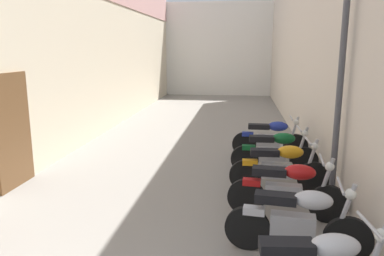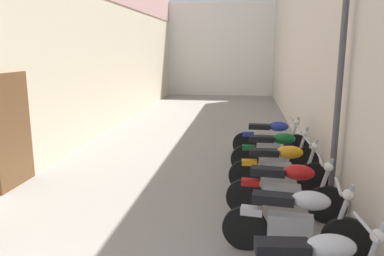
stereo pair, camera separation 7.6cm
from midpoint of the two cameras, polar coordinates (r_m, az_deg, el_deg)
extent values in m
plane|color=gray|center=(9.74, -0.26, -3.70)|extent=(36.87, 36.87, 0.00)
cube|color=beige|center=(12.21, -14.58, 16.72)|extent=(0.40, 20.87, 7.45)
cube|color=brown|center=(7.91, -25.37, -0.35)|extent=(0.06, 1.10, 2.20)
cube|color=beige|center=(11.52, 18.10, 17.80)|extent=(0.40, 20.87, 7.83)
cube|color=silver|center=(22.76, 4.63, 11.88)|extent=(9.01, 2.00, 5.25)
ellipsoid|color=#B7B7BC|center=(3.98, 20.97, -16.55)|extent=(0.50, 0.30, 0.24)
cube|color=black|center=(3.87, 14.16, -17.24)|extent=(0.54, 0.26, 0.12)
cylinder|color=#9E9EA3|center=(3.98, 25.49, -13.36)|extent=(0.09, 0.58, 0.04)
sphere|color=silver|center=(4.07, 26.97, -14.50)|extent=(0.14, 0.14, 0.14)
cylinder|color=black|center=(5.22, 22.79, -15.53)|extent=(0.61, 0.15, 0.60)
cylinder|color=black|center=(5.18, 8.49, -14.90)|extent=(0.61, 0.15, 0.60)
cube|color=#9E9EA3|center=(5.10, 15.16, -14.10)|extent=(0.58, 0.27, 0.28)
ellipsoid|color=#B7B7BC|center=(4.97, 18.08, -10.47)|extent=(0.51, 0.32, 0.24)
cube|color=black|center=(4.97, 12.68, -10.42)|extent=(0.54, 0.28, 0.12)
cylinder|color=#9E9EA3|center=(5.06, 22.31, -11.98)|extent=(0.25, 0.09, 0.77)
cylinder|color=#9E9EA3|center=(4.93, 21.82, -8.22)|extent=(0.11, 0.58, 0.04)
sphere|color=silver|center=(4.98, 23.12, -9.35)|extent=(0.14, 0.14, 0.14)
cube|color=#B7B7BC|center=(5.06, 9.51, -12.33)|extent=(0.29, 0.17, 0.10)
cylinder|color=black|center=(6.19, 20.21, -10.91)|extent=(0.60, 0.14, 0.60)
cylinder|color=black|center=(6.15, 8.40, -10.40)|extent=(0.60, 0.14, 0.60)
cube|color=#9E9EA3|center=(6.09, 13.90, -9.65)|extent=(0.58, 0.25, 0.28)
ellipsoid|color=#AD1414|center=(5.98, 16.29, -6.53)|extent=(0.50, 0.31, 0.24)
cube|color=black|center=(5.98, 11.85, -6.50)|extent=(0.54, 0.27, 0.12)
cylinder|color=#9E9EA3|center=(6.06, 19.79, -7.83)|extent=(0.25, 0.08, 0.77)
cylinder|color=#9E9EA3|center=(5.94, 19.35, -4.63)|extent=(0.09, 0.58, 0.04)
sphere|color=silver|center=(5.99, 20.43, -5.59)|extent=(0.14, 0.14, 0.14)
cube|color=#AD1414|center=(6.06, 9.24, -8.17)|extent=(0.29, 0.17, 0.10)
cylinder|color=black|center=(7.30, 18.26, -7.27)|extent=(0.60, 0.09, 0.60)
cylinder|color=black|center=(7.15, 8.33, -7.19)|extent=(0.60, 0.09, 0.60)
cube|color=#9E9EA3|center=(7.15, 12.99, -6.35)|extent=(0.56, 0.21, 0.28)
ellipsoid|color=orange|center=(7.08, 14.98, -3.59)|extent=(0.49, 0.27, 0.24)
cube|color=black|center=(7.03, 11.25, -3.69)|extent=(0.53, 0.23, 0.12)
cylinder|color=#9E9EA3|center=(7.18, 17.89, -4.63)|extent=(0.25, 0.07, 0.77)
cylinder|color=#9E9EA3|center=(7.08, 17.52, -1.91)|extent=(0.05, 0.58, 0.04)
sphere|color=silver|center=(7.13, 18.41, -2.70)|extent=(0.14, 0.14, 0.14)
cube|color=orange|center=(7.07, 9.04, -5.21)|extent=(0.28, 0.15, 0.10)
cylinder|color=black|center=(8.31, 16.97, -4.86)|extent=(0.60, 0.09, 0.60)
cylinder|color=black|center=(8.18, 8.29, -4.71)|extent=(0.60, 0.09, 0.60)
cube|color=#9E9EA3|center=(8.18, 12.35, -3.99)|extent=(0.56, 0.21, 0.28)
ellipsoid|color=#0F5123|center=(8.12, 14.08, -1.57)|extent=(0.48, 0.27, 0.24)
cube|color=black|center=(8.08, 10.83, -1.63)|extent=(0.52, 0.23, 0.12)
cylinder|color=#9E9EA3|center=(8.20, 16.64, -2.51)|extent=(0.25, 0.06, 0.77)
cylinder|color=#9E9EA3|center=(8.11, 16.29, -0.11)|extent=(0.04, 0.58, 0.04)
sphere|color=silver|center=(8.16, 17.09, -0.82)|extent=(0.14, 0.14, 0.14)
cube|color=#0F5123|center=(8.12, 8.91, -2.96)|extent=(0.28, 0.14, 0.10)
cylinder|color=black|center=(9.50, 15.82, -2.70)|extent=(0.60, 0.10, 0.60)
cylinder|color=black|center=(9.44, 8.26, -2.45)|extent=(0.60, 0.10, 0.60)
cube|color=#9E9EA3|center=(9.42, 11.78, -1.87)|extent=(0.57, 0.22, 0.28)
ellipsoid|color=navy|center=(9.35, 13.28, 0.23)|extent=(0.49, 0.28, 0.24)
cube|color=black|center=(9.34, 10.46, 0.21)|extent=(0.53, 0.24, 0.12)
cylinder|color=#9E9EA3|center=(9.41, 15.52, -0.63)|extent=(0.25, 0.07, 0.77)
cylinder|color=#9E9EA3|center=(9.34, 15.21, 1.48)|extent=(0.05, 0.58, 0.04)
sphere|color=silver|center=(9.37, 15.91, 0.85)|extent=(0.14, 0.14, 0.14)
cube|color=navy|center=(9.38, 8.79, -0.93)|extent=(0.28, 0.15, 0.10)
cylinder|color=#47474C|center=(6.33, 22.17, 9.91)|extent=(0.10, 0.10, 4.99)
camera|label=1|loc=(0.04, -89.74, 0.06)|focal=34.98mm
camera|label=2|loc=(0.04, 90.26, -0.06)|focal=34.98mm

